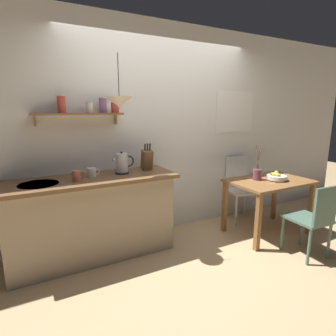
{
  "coord_description": "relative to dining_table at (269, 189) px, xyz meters",
  "views": [
    {
      "loc": [
        -1.58,
        -2.58,
        1.64
      ],
      "look_at": [
        -0.1,
        0.25,
        0.95
      ],
      "focal_mm": 29.1,
      "sensor_mm": 36.0,
      "label": 1
    }
  ],
  "objects": [
    {
      "name": "electric_kettle",
      "position": [
        -1.83,
        0.48,
        0.42
      ],
      "size": [
        0.25,
        0.16,
        0.25
      ],
      "color": "black",
      "rests_on": "kitchen_counter"
    },
    {
      "name": "dining_table",
      "position": [
        0.0,
        0.0,
        0.0
      ],
      "size": [
        1.05,
        0.7,
        0.73
      ],
      "color": "brown",
      "rests_on": "ground_plane"
    },
    {
      "name": "pendant_lamp",
      "position": [
        -1.9,
        0.31,
        1.09
      ],
      "size": [
        0.27,
        0.27,
        0.52
      ],
      "color": "black"
    },
    {
      "name": "twig_vase",
      "position": [
        -0.13,
        0.09,
        0.19
      ],
      "size": [
        0.11,
        0.11,
        0.46
      ],
      "color": "brown",
      "rests_on": "dining_table"
    },
    {
      "name": "kitchen_counter",
      "position": [
        -2.19,
        0.46,
        -0.15
      ],
      "size": [
        1.83,
        0.63,
        0.93
      ],
      "color": "tan",
      "rests_on": "ground_plane"
    },
    {
      "name": "dining_chair_far",
      "position": [
        0.0,
        0.56,
        -0.09
      ],
      "size": [
        0.48,
        0.48,
        0.94
      ],
      "color": "silver",
      "rests_on": "ground_plane"
    },
    {
      "name": "ground_plane",
      "position": [
        -1.19,
        0.14,
        -0.62
      ],
      "size": [
        14.0,
        14.0,
        0.0
      ],
      "primitive_type": "plane",
      "color": "tan"
    },
    {
      "name": "coffee_mug_by_sink",
      "position": [
        -2.35,
        0.37,
        0.36
      ],
      "size": [
        0.12,
        0.08,
        0.11
      ],
      "color": "#C6664C",
      "rests_on": "kitchen_counter"
    },
    {
      "name": "wall_shelf",
      "position": [
        -2.16,
        0.63,
        1.02
      ],
      "size": [
        0.95,
        0.2,
        0.31
      ],
      "color": "brown"
    },
    {
      "name": "fruit_bowl",
      "position": [
        0.08,
        -0.05,
        0.16
      ],
      "size": [
        0.25,
        0.25,
        0.11
      ],
      "color": "silver",
      "rests_on": "dining_table"
    },
    {
      "name": "dining_chair_near",
      "position": [
        -0.05,
        -0.69,
        -0.14
      ],
      "size": [
        0.4,
        0.44,
        0.86
      ],
      "color": "#4C6B5B",
      "rests_on": "ground_plane"
    },
    {
      "name": "coffee_mug_spare",
      "position": [
        -2.18,
        0.46,
        0.36
      ],
      "size": [
        0.13,
        0.09,
        0.1
      ],
      "color": "white",
      "rests_on": "kitchen_counter"
    },
    {
      "name": "knife_block",
      "position": [
        -1.52,
        0.51,
        0.44
      ],
      "size": [
        0.11,
        0.16,
        0.32
      ],
      "color": "brown",
      "rests_on": "kitchen_counter"
    },
    {
      "name": "back_wall",
      "position": [
        -0.99,
        0.79,
        0.73
      ],
      "size": [
        6.8,
        0.11,
        2.7
      ],
      "color": "white",
      "rests_on": "ground_plane"
    }
  ]
}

